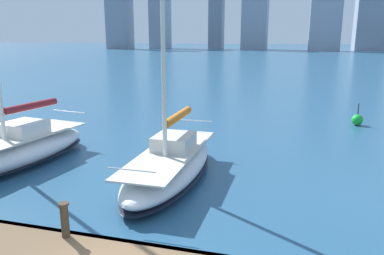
{
  "coord_description": "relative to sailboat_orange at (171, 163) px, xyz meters",
  "views": [
    {
      "loc": [
        -3.38,
        6.18,
        5.46
      ],
      "look_at": [
        0.2,
        -6.73,
        2.2
      ],
      "focal_mm": 35.0,
      "sensor_mm": 36.0,
      "label": 1
    }
  ],
  "objects": [
    {
      "name": "channel_buoy",
      "position": [
        -8.4,
        -11.94,
        -0.32
      ],
      "size": [
        0.7,
        0.7,
        1.4
      ],
      "color": "green",
      "rests_on": "ground"
    },
    {
      "name": "sailboat_orange",
      "position": [
        0.0,
        0.0,
        0.0
      ],
      "size": [
        2.41,
        7.67,
        10.61
      ],
      "color": "white",
      "rests_on": "ground"
    },
    {
      "name": "sailboat_maroon",
      "position": [
        7.03,
        0.03,
        0.05
      ],
      "size": [
        3.69,
        7.81,
        11.4
      ],
      "color": "white",
      "rests_on": "ground"
    },
    {
      "name": "city_skyline",
      "position": [
        -2.83,
        -154.85,
        17.83
      ],
      "size": [
        169.58,
        23.91,
        45.75
      ],
      "color": "gray",
      "rests_on": "ground"
    },
    {
      "name": "mooring_post",
      "position": [
        0.79,
        5.79,
        0.39
      ],
      "size": [
        0.26,
        0.26,
        0.91
      ],
      "color": "#423323",
      "rests_on": "dock_pier"
    }
  ]
}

